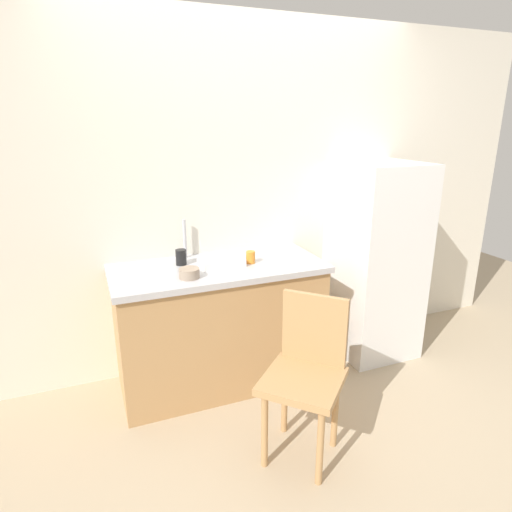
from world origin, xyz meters
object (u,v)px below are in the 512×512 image
(refrigerator, at_px, (375,260))
(dish_tray, at_px, (221,261))
(terracotta_bowl, at_px, (189,273))
(cup_orange, at_px, (251,257))
(chair, at_px, (306,371))
(cup_black, at_px, (181,257))

(refrigerator, distance_m, dish_tray, 1.24)
(terracotta_bowl, bearing_deg, cup_orange, 15.84)
(refrigerator, bearing_deg, terracotta_bowl, -173.87)
(chair, bearing_deg, dish_tray, 149.58)
(chair, height_order, cup_black, cup_black)
(dish_tray, xyz_separation_m, terracotta_bowl, (-0.25, -0.16, 0.00))
(refrigerator, bearing_deg, dish_tray, 179.91)
(chair, height_order, terracotta_bowl, terracotta_bowl)
(chair, height_order, cup_orange, cup_orange)
(dish_tray, xyz_separation_m, cup_orange, (0.19, -0.03, 0.02))
(refrigerator, relative_size, terracotta_bowl, 11.85)
(refrigerator, height_order, terracotta_bowl, refrigerator)
(terracotta_bowl, height_order, cup_orange, cup_orange)
(cup_orange, distance_m, cup_black, 0.46)
(dish_tray, bearing_deg, refrigerator, -0.09)
(chair, distance_m, cup_orange, 0.89)
(refrigerator, xyz_separation_m, dish_tray, (-1.23, 0.00, 0.14))
(chair, height_order, dish_tray, dish_tray)
(dish_tray, relative_size, cup_orange, 3.42)
(chair, bearing_deg, cup_black, 161.32)
(cup_orange, relative_size, cup_black, 0.80)
(dish_tray, relative_size, terracotta_bowl, 2.23)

